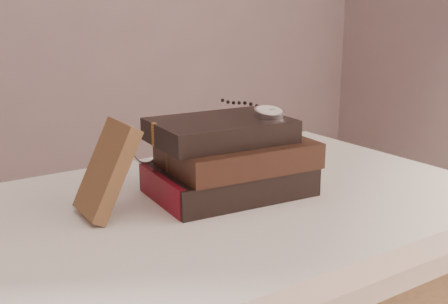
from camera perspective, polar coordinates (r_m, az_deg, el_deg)
table at (r=0.99m, az=-2.09°, el=-10.03°), size 1.00×0.60×0.75m
book_stack at (r=0.99m, az=0.56°, el=-0.70°), size 0.28×0.21×0.13m
journal at (r=0.90m, az=-11.50°, el=-1.74°), size 0.09×0.10×0.15m
pocket_watch at (r=1.00m, az=4.33°, el=3.98°), size 0.06×0.16×0.02m
eyeglasses at (r=1.02m, az=-6.46°, el=0.50°), size 0.12×0.14×0.05m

